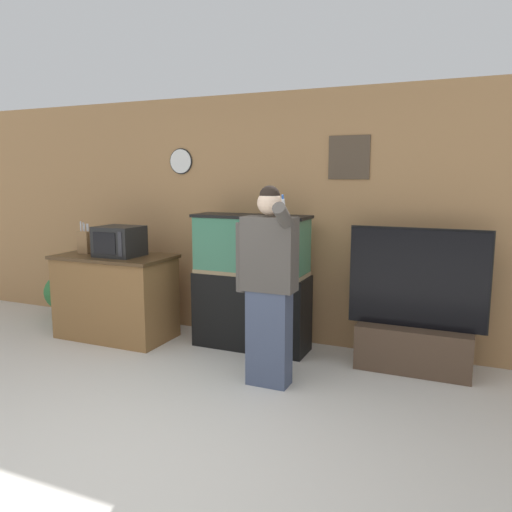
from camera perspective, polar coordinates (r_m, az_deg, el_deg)
The scene contains 9 objects.
ground_plane at distance 3.45m, azimuth -15.45°, elevation -21.60°, with size 18.00×18.00×0.00m, color beige.
wall_back_paneled at distance 5.31m, azimuth 2.14°, elevation 4.29°, with size 10.00×0.08×2.60m.
counter_island at distance 5.66m, azimuth -15.74°, elevation -4.45°, with size 1.26×0.69×0.91m.
microwave at distance 5.47m, azimuth -15.35°, elevation 1.64°, with size 0.45×0.39×0.32m.
knife_block at distance 5.81m, azimuth -18.97°, elevation 1.55°, with size 0.14×0.10×0.35m.
aquarium_on_stand at distance 5.05m, azimuth -0.56°, elevation -3.05°, with size 1.18×0.39×1.37m.
tv_on_stand at distance 4.76m, azimuth 17.64°, elevation -8.04°, with size 1.21×0.40×1.30m.
person_standing at distance 4.12m, azimuth 1.40°, elevation -3.16°, with size 0.53×0.40×1.67m.
potted_plant at distance 6.60m, azimuth -21.25°, elevation -4.05°, with size 0.43×0.43×0.55m.
Camera 1 is at (1.92, -2.28, 1.74)m, focal length 35.00 mm.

